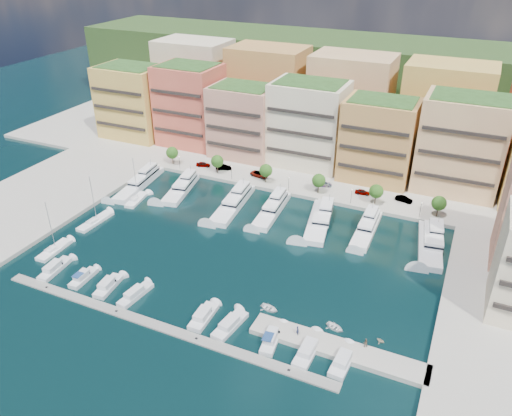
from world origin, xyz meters
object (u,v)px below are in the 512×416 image
Objects in this scene: cruiser_9 at (343,362)px; sailboat_2 at (137,200)px; yacht_4 at (320,219)px; person_0 at (298,330)px; person_1 at (365,343)px; car_1 at (224,167)px; cruiser_3 at (135,295)px; car_5 at (404,199)px; sailboat_0 at (54,250)px; lamppost_2 at (289,182)px; lamppost_3 at (352,194)px; tree_1 at (217,161)px; tree_4 at (376,191)px; cruiser_1 at (83,278)px; yacht_0 at (141,181)px; cruiser_5 at (203,317)px; lamppost_4 at (421,207)px; car_3 at (323,184)px; cruiser_2 at (108,286)px; tender_2 at (335,327)px; yacht_2 at (234,201)px; tree_2 at (266,170)px; tree_3 at (319,180)px; tree_5 at (439,203)px; car_0 at (203,164)px; cruiser_0 at (55,269)px; yacht_1 at (182,187)px; cruiser_6 at (230,325)px; yacht_5 at (367,227)px; cruiser_7 at (272,339)px; car_2 at (259,174)px; tender_3 at (381,340)px; tree_0 at (172,153)px; lamppost_0 at (179,160)px; car_4 at (362,192)px; yacht_6 at (431,242)px.

sailboat_2 reaches higher than cruiser_9.
yacht_4 is at bearing 11.04° from sailboat_2.
person_0 reaches higher than person_1.
cruiser_3 is at bearing 168.87° from car_1.
sailboat_0 is at bearing 140.67° from car_5.
lamppost_2 and lamppost_3 have the same top height.
tree_1 is 1.00× the size of tree_4.
cruiser_1 is 59.63m from person_1.
yacht_0 is at bearing 110.70° from cruiser_1.
person_1 is at bearing 8.68° from cruiser_5.
car_3 is at bearing 166.47° from lamppost_4.
lamppost_2 is at bearing 180.00° from lamppost_4.
cruiser_2 is 2.25× the size of tender_2.
yacht_2 is 2.85× the size of cruiser_5.
person_0 reaches higher than cruiser_1.
tree_2 is 16.00m from tree_3.
tree_5 is 70.37m from car_0.
cruiser_0 is 1.26× the size of cruiser_1.
lamppost_3 is 47.74m from yacht_1.
tree_5 is 94.67m from sailboat_0.
person_0 is at bearing -176.45° from car_5.
cruiser_0 is 1.02× the size of cruiser_6.
lamppost_3 is 0.88× the size of car_1.
cruiser_2 is (6.64, 0.01, -0.02)m from cruiser_1.
cruiser_1 is 70.71m from car_3.
yacht_1 is 1.03× the size of yacht_5.
tree_5 reaches higher than cruiser_7.
person_0 is (33.82, -58.25, 0.20)m from car_2.
tree_5 is at bearing 44.86° from cruiser_2.
tree_5 is 3.52× the size of tender_3.
car_1 is at bearing 161.85° from yacht_5.
cruiser_1 is (-61.02, -55.79, -3.26)m from lamppost_4.
sailboat_0 reaches higher than tree_0.
lamppost_0 is at bearing 109.82° from car_0.
cruiser_9 is 8.67m from tender_2.
tree_4 is 1.23× the size of car_5.
tree_3 reaches higher than car_3.
tree_0 is 10.41m from car_0.
tree_3 reaches higher than yacht_1.
yacht_0 is 63.81m from car_4.
tree_1 reaches higher than yacht_6.
cruiser_3 is (-29.52, -55.79, -3.28)m from lamppost_3.
tree_1 is 4.12m from car_1.
lamppost_0 is (-44.00, -2.30, -0.92)m from tree_3.
sailboat_0 is at bearing -153.94° from yacht_6.
tree_1 reaches higher than car_5.
yacht_5 is 41.45m from person_1.
car_3 is at bearing 146.14° from lamppost_3.
lamppost_3 is 70.53m from cruiser_1.
lamppost_4 reaches higher than cruiser_6.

